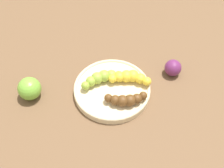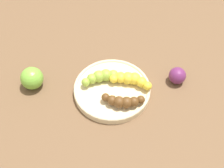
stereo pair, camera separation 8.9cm
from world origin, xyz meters
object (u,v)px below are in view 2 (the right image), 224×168
object	(u,v)px
fruit_bowl	(112,89)
banana_overripe	(123,101)
apple_green	(32,78)
banana_yellow	(131,80)
plum_purple	(177,76)
banana_green	(103,77)

from	to	relation	value
fruit_bowl	banana_overripe	distance (m)	0.07
apple_green	fruit_bowl	bearing A→B (deg)	66.73
fruit_bowl	banana_yellow	world-z (taller)	banana_yellow
plum_purple	fruit_bowl	bearing A→B (deg)	-95.38
banana_yellow	banana_green	size ratio (longest dim) A/B	0.86
fruit_bowl	banana_yellow	xyz separation A→B (m)	(0.00, 0.06, 0.03)
banana_overripe	apple_green	world-z (taller)	apple_green
banana_yellow	banana_green	bearing A→B (deg)	97.06
fruit_bowl	apple_green	bearing A→B (deg)	-113.27
banana_green	fruit_bowl	bearing A→B (deg)	-148.61
banana_green	banana_yellow	bearing A→B (deg)	-111.47
banana_overripe	plum_purple	world-z (taller)	banana_overripe
banana_yellow	apple_green	xyz separation A→B (m)	(-0.10, -0.28, -0.00)
banana_overripe	plum_purple	xyz separation A→B (m)	(-0.05, 0.19, -0.01)
banana_yellow	plum_purple	distance (m)	0.14
banana_overripe	plum_purple	bearing A→B (deg)	125.81
fruit_bowl	plum_purple	size ratio (longest dim) A/B	4.38
banana_yellow	apple_green	distance (m)	0.29
plum_purple	banana_overripe	bearing A→B (deg)	-76.00
banana_yellow	banana_green	distance (m)	0.09
banana_yellow	banana_green	world-z (taller)	same
banana_yellow	banana_overripe	world-z (taller)	banana_yellow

